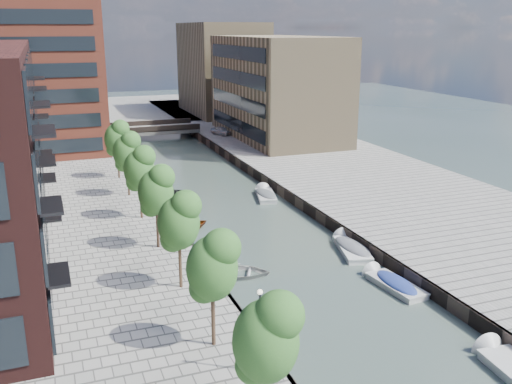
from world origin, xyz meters
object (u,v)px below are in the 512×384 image
sloop_3 (238,275)px  sloop_4 (169,197)px  bridge (153,129)px  motorboat_3 (392,283)px  car (221,131)px  tree_4 (139,167)px  tree_5 (126,150)px  tree_0 (266,336)px  sloop_2 (185,229)px  tree_1 (212,264)px  tree_3 (156,189)px  motorboat_4 (265,195)px  motorboat_1 (351,247)px  tree_2 (178,219)px  tree_6 (116,137)px

sloop_3 → sloop_4: size_ratio=0.86×
sloop_4 → bridge: bearing=3.2°
motorboat_3 → car: bearing=85.4°
tree_4 → tree_5: 7.00m
tree_0 → sloop_2: 27.32m
motorboat_3 → tree_0: bearing=-139.4°
bridge → tree_0: (-8.50, -68.00, 3.92)m
bridge → tree_4: tree_4 is taller
tree_1 → tree_3: 14.00m
bridge → car: bearing=-34.2°
tree_4 → motorboat_4: tree_4 is taller
sloop_3 → tree_4: bearing=44.9°
motorboat_4 → bridge: bearing=97.4°
sloop_2 → motorboat_1: 13.79m
tree_2 → sloop_3: 7.37m
sloop_2 → motorboat_3: bearing=-166.5°
tree_1 → motorboat_1: (13.91, 10.78, -5.09)m
motorboat_4 → sloop_2: bearing=-145.8°
sloop_4 → motorboat_1: size_ratio=0.90×
tree_0 → sloop_3: tree_0 is taller
tree_1 → motorboat_1: tree_1 is taller
tree_2 → motorboat_1: size_ratio=1.06×
tree_2 → motorboat_1: tree_2 is taller
tree_4 → car: (17.37, 33.96, -3.70)m
bridge → motorboat_4: size_ratio=2.57×
tree_3 → car: bearing=67.0°
tree_3 → motorboat_4: 18.57m
tree_1 → sloop_4: tree_1 is taller
sloop_2 → sloop_3: size_ratio=1.01×
tree_0 → sloop_4: (4.10, 36.53, -5.31)m
sloop_4 → sloop_3: bearing=-167.7°
motorboat_4 → tree_5: bearing=172.1°
tree_3 → sloop_4: tree_3 is taller
tree_0 → tree_4: 28.00m
sloop_3 → tree_1: bearing=178.1°
sloop_3 → motorboat_4: motorboat_4 is taller
tree_2 → bridge: bearing=81.1°
tree_3 → tree_6: bearing=90.0°
tree_2 → tree_5: 21.00m
tree_3 → sloop_3: 8.33m
tree_6 → motorboat_3: bearing=-66.6°
bridge → tree_3: size_ratio=2.18×
tree_4 → sloop_2: tree_4 is taller
tree_0 → tree_1: size_ratio=1.00×
tree_0 → motorboat_1: 23.14m
tree_2 → sloop_3: tree_2 is taller
tree_1 → motorboat_1: 18.32m
tree_0 → tree_3: 21.00m
tree_6 → car: 26.72m
tree_6 → motorboat_4: bearing=-34.0°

